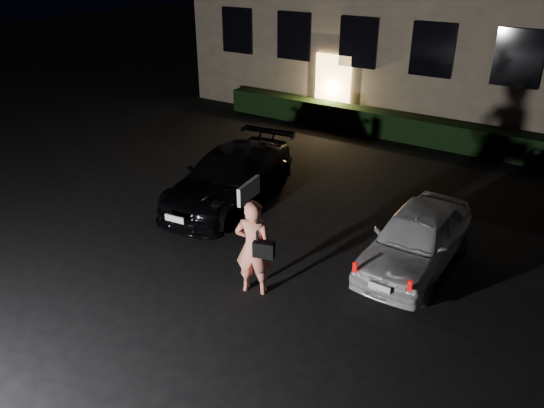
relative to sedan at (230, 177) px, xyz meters
The scene contains 5 objects.
ground 4.27m from the sedan, 53.24° to the right, with size 80.00×80.00×0.00m, color black.
hedge 7.56m from the sedan, 70.48° to the left, with size 15.00×0.70×0.85m, color black.
sedan is the anchor object (origin of this frame).
hatch 5.10m from the sedan, ahead, with size 1.55×3.74×1.27m.
man 4.11m from the sedan, 46.44° to the right, with size 0.89×0.66×1.93m.
Camera 1 is at (5.23, -6.52, 6.03)m, focal length 35.00 mm.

